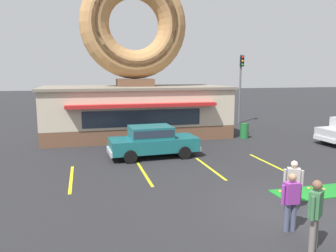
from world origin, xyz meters
TOP-DOWN VIEW (x-y plane):
  - ground_plane at (0.00, 0.00)m, footprint 160.00×160.00m
  - donut_shop_building at (-2.68, 13.94)m, footprint 12.30×6.75m
  - putting_mat at (2.21, 1.16)m, footprint 3.98×1.19m
  - mini_donut_near_left at (1.95, 1.47)m, footprint 0.13×0.13m
  - mini_donut_near_right at (0.55, 1.50)m, footprint 0.13×0.13m
  - mini_donut_mid_left at (1.77, 0.82)m, footprint 0.13×0.13m
  - mini_donut_mid_centre at (2.23, 1.28)m, footprint 0.13×0.13m
  - mini_donut_mid_right at (1.61, 1.08)m, footprint 0.13×0.13m
  - mini_donut_far_left at (1.75, 1.51)m, footprint 0.13×0.13m
  - golf_ball at (1.66, 1.12)m, footprint 0.04×0.04m
  - car_teal at (-2.82, 7.62)m, footprint 4.63×2.13m
  - pedestrian_blue_sweater_man at (-0.96, -2.14)m, footprint 0.50×0.42m
  - pedestrian_hooded_kid at (0.05, 0.11)m, footprint 0.53×0.40m
  - pedestrian_clipboard_woman at (-0.89, -1.12)m, footprint 0.60×0.24m
  - trash_bin at (4.05, 10.95)m, footprint 0.57×0.57m
  - traffic_light_pole at (6.82, 17.14)m, footprint 0.28×0.47m
  - parking_stripe_far_left at (-6.75, 5.00)m, footprint 0.12×3.60m
  - parking_stripe_left at (-3.75, 5.00)m, footprint 0.12×3.60m
  - parking_stripe_mid_left at (-0.75, 5.00)m, footprint 0.12×3.60m
  - parking_stripe_centre at (2.25, 5.00)m, footprint 0.12×3.60m

SIDE VIEW (x-z plane):
  - ground_plane at x=0.00m, z-range 0.00..0.00m
  - parking_stripe_far_left at x=-6.75m, z-range 0.00..0.01m
  - parking_stripe_left at x=-3.75m, z-range 0.00..0.01m
  - parking_stripe_mid_left at x=-0.75m, z-range 0.00..0.01m
  - parking_stripe_centre at x=2.25m, z-range 0.00..0.01m
  - putting_mat at x=2.21m, z-range 0.00..0.03m
  - mini_donut_near_left at x=1.95m, z-range 0.03..0.07m
  - mini_donut_near_right at x=0.55m, z-range 0.03..0.07m
  - mini_donut_mid_left at x=1.77m, z-range 0.03..0.07m
  - mini_donut_mid_centre at x=2.23m, z-range 0.03..0.07m
  - mini_donut_mid_right at x=1.61m, z-range 0.03..0.07m
  - mini_donut_far_left at x=1.75m, z-range 0.03..0.07m
  - golf_ball at x=1.66m, z-range 0.03..0.07m
  - trash_bin at x=4.05m, z-range 0.01..0.99m
  - pedestrian_hooded_kid at x=0.05m, z-range 0.08..1.64m
  - car_teal at x=-2.82m, z-range 0.07..1.67m
  - pedestrian_clipboard_woman at x=-0.89m, z-range 0.08..1.69m
  - pedestrian_blue_sweater_man at x=-0.96m, z-range 0.10..1.86m
  - traffic_light_pole at x=6.82m, z-range 0.81..6.61m
  - donut_shop_building at x=-2.68m, z-range -1.74..9.22m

